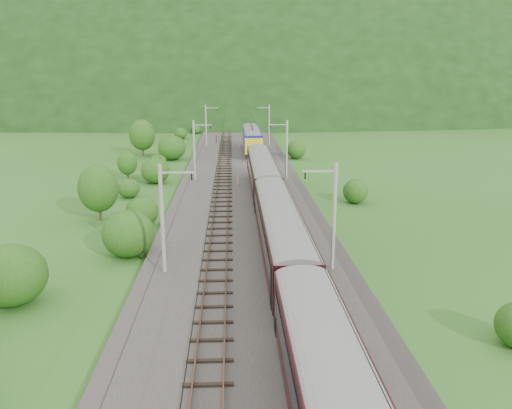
{
  "coord_description": "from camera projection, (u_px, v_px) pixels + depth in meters",
  "views": [
    {
      "loc": [
        -1.14,
        -34.41,
        14.52
      ],
      "look_at": [
        1.0,
        10.16,
        2.6
      ],
      "focal_mm": 35.0,
      "sensor_mm": 36.0,
      "label": 1
    }
  ],
  "objects": [
    {
      "name": "signal",
      "position": [
        216.0,
        137.0,
        102.54
      ],
      "size": [
        0.22,
        0.22,
        1.95
      ],
      "color": "black",
      "rests_on": "railbed"
    },
    {
      "name": "vegetation_left",
      "position": [
        89.0,
        220.0,
        42.5
      ],
      "size": [
        12.4,
        147.72,
        6.45
      ],
      "color": "#1E4D14",
      "rests_on": "ground"
    },
    {
      "name": "ground",
      "position": [
        249.0,
        274.0,
        37.01
      ],
      "size": [
        600.0,
        600.0,
        0.0
      ],
      "primitive_type": "plane",
      "color": "#2A571B",
      "rests_on": "ground"
    },
    {
      "name": "catenary_right",
      "position": [
        286.0,
        149.0,
        67.01
      ],
      "size": [
        2.54,
        192.28,
        8.0
      ],
      "color": "gray",
      "rests_on": "railbed"
    },
    {
      "name": "railbed",
      "position": [
        245.0,
        230.0,
        46.62
      ],
      "size": [
        14.0,
        220.0,
        0.3
      ],
      "primitive_type": "cube",
      "color": "#38332D",
      "rests_on": "ground"
    },
    {
      "name": "overhead_wires",
      "position": [
        245.0,
        157.0,
        44.83
      ],
      "size": [
        4.83,
        198.0,
        0.03
      ],
      "color": "black",
      "rests_on": "ground"
    },
    {
      "name": "track_right",
      "position": [
        271.0,
        228.0,
        46.68
      ],
      "size": [
        2.4,
        220.0,
        0.27
      ],
      "color": "brown",
      "rests_on": "railbed"
    },
    {
      "name": "train",
      "position": [
        301.0,
        286.0,
        26.47
      ],
      "size": [
        2.96,
        141.24,
        5.15
      ],
      "color": "black",
      "rests_on": "ground"
    },
    {
      "name": "vegetation_right",
      "position": [
        377.0,
        217.0,
        46.89
      ],
      "size": [
        7.65,
        94.19,
        2.9
      ],
      "color": "#1E4D14",
      "rests_on": "ground"
    },
    {
      "name": "track_left",
      "position": [
        220.0,
        228.0,
        46.45
      ],
      "size": [
        2.4,
        220.0,
        0.27
      ],
      "color": "brown",
      "rests_on": "railbed"
    },
    {
      "name": "hazard_post_near",
      "position": [
        238.0,
        181.0,
        63.61
      ],
      "size": [
        0.16,
        0.16,
        1.5
      ],
      "primitive_type": "cylinder",
      "color": "red",
      "rests_on": "railbed"
    },
    {
      "name": "catenary_left",
      "position": [
        195.0,
        149.0,
        66.44
      ],
      "size": [
        2.54,
        192.28,
        8.0
      ],
      "color": "gray",
      "rests_on": "railbed"
    },
    {
      "name": "hazard_post_far",
      "position": [
        240.0,
        145.0,
        94.58
      ],
      "size": [
        0.17,
        0.17,
        1.63
      ],
      "primitive_type": "cylinder",
      "color": "red",
      "rests_on": "railbed"
    },
    {
      "name": "mountain_main",
      "position": [
        234.0,
        98.0,
        287.92
      ],
      "size": [
        504.0,
        360.0,
        244.0
      ],
      "primitive_type": "ellipsoid",
      "color": "black",
      "rests_on": "ground"
    },
    {
      "name": "mountain_ridge",
      "position": [
        47.0,
        95.0,
        320.95
      ],
      "size": [
        336.0,
        280.0,
        132.0
      ],
      "primitive_type": "ellipsoid",
      "color": "black",
      "rests_on": "ground"
    }
  ]
}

